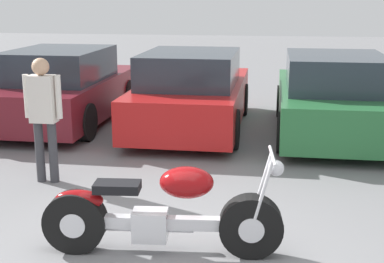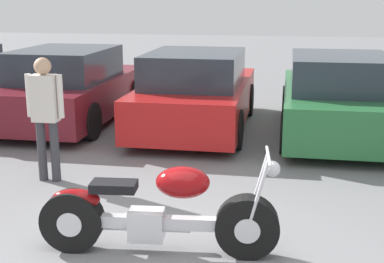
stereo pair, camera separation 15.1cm
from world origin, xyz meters
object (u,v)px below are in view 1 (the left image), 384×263
at_px(motorcycle, 160,214).
at_px(person_standing, 43,110).
at_px(parked_car_green, 333,98).
at_px(parked_car_red, 192,93).
at_px(parked_car_maroon, 64,88).

xyz_separation_m(motorcycle, person_standing, (-1.96, 1.82, 0.59)).
bearing_deg(motorcycle, person_standing, 137.12).
bearing_deg(parked_car_green, parked_car_red, 178.04).
height_order(motorcycle, parked_car_red, parked_car_red).
distance_m(motorcycle, parked_car_green, 5.41).
relative_size(parked_car_red, person_standing, 2.52).
height_order(motorcycle, parked_car_green, parked_car_green).
bearing_deg(parked_car_red, parked_car_green, -1.96).
bearing_deg(motorcycle, parked_car_maroon, 120.30).
relative_size(motorcycle, parked_car_maroon, 0.55).
distance_m(motorcycle, parked_car_maroon, 6.02).
height_order(parked_car_red, parked_car_green, same).
height_order(parked_car_maroon, parked_car_red, same).
bearing_deg(parked_car_red, parked_car_maroon, 177.13).
xyz_separation_m(parked_car_maroon, parked_car_red, (2.57, -0.13, 0.00)).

